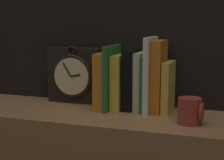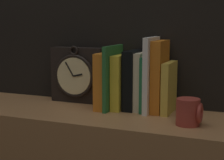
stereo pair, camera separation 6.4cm
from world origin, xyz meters
TOP-DOWN VIEW (x-y plane):
  - clock at (-0.19, 0.12)m, footprint 0.21×0.07m
  - book_slot0_orange at (-0.05, 0.08)m, footprint 0.04×0.15m
  - book_slot1_green at (-0.03, 0.07)m, footprint 0.01×0.16m
  - book_slot2_yellow at (0.00, 0.08)m, footprint 0.03×0.13m
  - book_slot3_black at (0.04, 0.09)m, footprint 0.04×0.12m
  - book_slot4_cream at (0.07, 0.09)m, footprint 0.02×0.11m
  - book_slot5_green at (0.09, 0.09)m, footprint 0.01×0.13m
  - book_slot6_white at (0.11, 0.08)m, footprint 0.02×0.14m
  - book_slot7_orange at (0.14, 0.09)m, footprint 0.03×0.12m
  - book_slot8_yellow at (0.17, 0.09)m, footprint 0.02×0.13m
  - mug at (0.26, -0.04)m, footprint 0.08×0.07m

SIDE VIEW (x-z plane):
  - mug at x=0.26m, z-range 0.72..0.80m
  - book_slot8_yellow at x=0.17m, z-range 0.72..0.89m
  - book_slot5_green at x=0.09m, z-range 0.72..0.91m
  - book_slot2_yellow at x=0.00m, z-range 0.72..0.91m
  - book_slot0_orange at x=-0.05m, z-range 0.72..0.92m
  - book_slot4_cream at x=0.07m, z-range 0.72..0.92m
  - book_slot3_black at x=0.04m, z-range 0.72..0.93m
  - clock at x=-0.19m, z-range 0.72..0.93m
  - book_slot1_green at x=-0.03m, z-range 0.72..0.94m
  - book_slot7_orange at x=0.14m, z-range 0.72..0.96m
  - book_slot6_white at x=0.11m, z-range 0.72..0.97m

